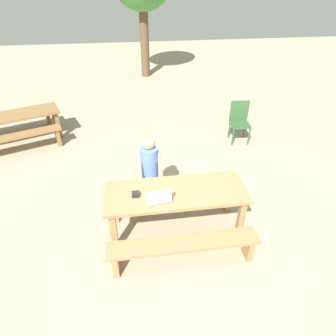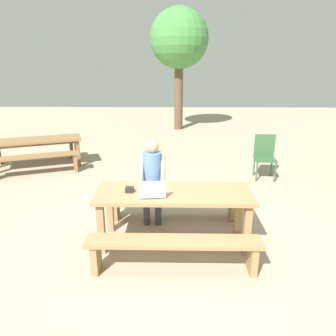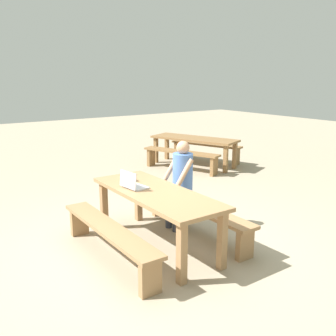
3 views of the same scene
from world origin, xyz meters
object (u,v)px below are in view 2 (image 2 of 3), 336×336
at_px(person_seated, 152,176).
at_px(picnic_table_mid, 34,143).
at_px(picnic_table_front, 174,199).
at_px(tree_left, 179,40).
at_px(plastic_chair, 265,156).
at_px(small_pouch, 130,190).
at_px(laptop, 152,193).

bearing_deg(person_seated, picnic_table_mid, 138.43).
relative_size(picnic_table_front, tree_left, 0.48).
relative_size(picnic_table_front, person_seated, 1.61).
distance_m(picnic_table_front, plastic_chair, 3.36).
distance_m(small_pouch, picnic_table_mid, 4.33).
height_order(person_seated, picnic_table_mid, person_seated).
distance_m(laptop, tree_left, 8.80).
bearing_deg(person_seated, plastic_chair, 41.88).
bearing_deg(picnic_table_front, laptop, -147.45).
relative_size(person_seated, tree_left, 0.30).
xyz_separation_m(picnic_table_front, picnic_table_mid, (-3.34, 3.31, -0.05)).
xyz_separation_m(laptop, plastic_chair, (2.26, 2.89, -0.32)).
xyz_separation_m(picnic_table_front, small_pouch, (-0.59, -0.03, 0.14)).
distance_m(plastic_chair, tree_left, 6.45).
bearing_deg(picnic_table_front, small_pouch, -177.19).
bearing_deg(laptop, picnic_table_front, -154.39).
bearing_deg(plastic_chair, laptop, -122.92).
height_order(plastic_chair, tree_left, tree_left).
bearing_deg(picnic_table_mid, picnic_table_front, -65.95).
relative_size(person_seated, plastic_chair, 1.37).
bearing_deg(picnic_table_mid, plastic_chair, -27.58).
xyz_separation_m(picnic_table_front, tree_left, (0.17, 8.27, 2.59)).
xyz_separation_m(laptop, person_seated, (-0.05, 0.82, -0.07)).
xyz_separation_m(small_pouch, plastic_chair, (2.57, 2.74, -0.30)).
height_order(laptop, person_seated, person_seated).
relative_size(picnic_table_mid, tree_left, 0.52).
height_order(picnic_table_front, laptop, laptop).
bearing_deg(person_seated, laptop, -86.49).
bearing_deg(plastic_chair, small_pouch, -128.08).
relative_size(plastic_chair, picnic_table_mid, 0.41).
bearing_deg(picnic_table_mid, tree_left, 33.52).
bearing_deg(small_pouch, person_seated, 68.79).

